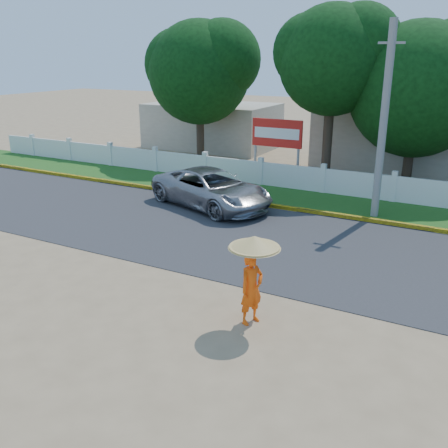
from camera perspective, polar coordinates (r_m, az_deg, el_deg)
name	(u,v)px	position (r m, az deg, el deg)	size (l,w,h in m)	color
ground	(187,294)	(12.93, -4.24, -8.00)	(120.00, 120.00, 0.00)	#9E8460
road	(260,239)	(16.56, 4.10, -1.76)	(60.00, 7.00, 0.02)	#38383A
grass_verge	(311,200)	(21.23, 9.96, 2.67)	(60.00, 3.50, 0.03)	#2D601E
curb	(297,210)	(19.67, 8.38, 1.65)	(40.00, 0.18, 0.16)	yellow
fence	(323,181)	(22.43, 11.24, 4.87)	(40.00, 0.10, 1.10)	silver
building_near	(420,140)	(28.19, 21.52, 8.93)	(10.00, 6.00, 3.20)	#B7AD99
building_far	(212,126)	(33.28, -1.33, 11.19)	(8.00, 5.00, 2.80)	#B7AD99
utility_pole	(383,123)	(19.00, 17.76, 10.93)	(0.28, 0.28, 6.99)	gray
vehicle	(211,189)	(19.93, -1.45, 4.07)	(2.47, 5.37, 1.49)	gray
monk_with_parasol	(253,267)	(11.05, 3.32, -4.94)	(1.16, 1.16, 2.11)	#FF550D
billboard	(277,137)	(24.03, 6.06, 9.91)	(2.50, 0.13, 2.95)	gray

